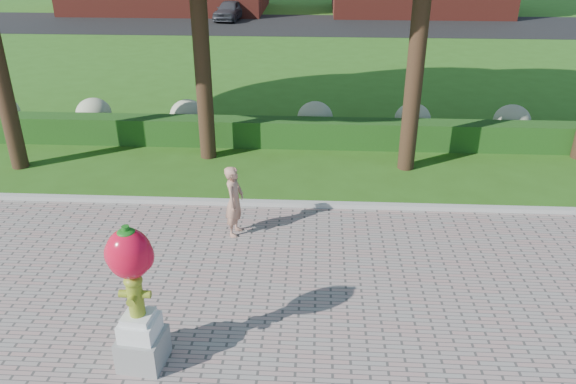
# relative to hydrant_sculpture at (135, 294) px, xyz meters

# --- Properties ---
(ground) EXTENTS (100.00, 100.00, 0.00)m
(ground) POSITION_rel_hydrant_sculpture_xyz_m (1.46, 2.26, -1.30)
(ground) COLOR #2C5A16
(ground) RESTS_ON ground
(curb) EXTENTS (40.00, 0.18, 0.15)m
(curb) POSITION_rel_hydrant_sculpture_xyz_m (1.46, 5.26, -1.22)
(curb) COLOR #ADADA5
(curb) RESTS_ON ground
(lawn_hedge) EXTENTS (24.00, 0.70, 0.80)m
(lawn_hedge) POSITION_rel_hydrant_sculpture_xyz_m (1.46, 9.26, -0.90)
(lawn_hedge) COLOR #194213
(lawn_hedge) RESTS_ON ground
(hydrangea_row) EXTENTS (20.10, 1.10, 0.99)m
(hydrangea_row) POSITION_rel_hydrant_sculpture_xyz_m (2.03, 10.26, -0.75)
(hydrangea_row) COLOR #B2B68B
(hydrangea_row) RESTS_ON ground
(street) EXTENTS (50.00, 8.00, 0.02)m
(street) POSITION_rel_hydrant_sculpture_xyz_m (1.46, 30.26, -1.29)
(street) COLOR black
(street) RESTS_ON ground
(hydrant_sculpture) EXTENTS (0.71, 0.71, 2.37)m
(hydrant_sculpture) POSITION_rel_hydrant_sculpture_xyz_m (0.00, 0.00, 0.00)
(hydrant_sculpture) COLOR gray
(hydrant_sculpture) RESTS_ON walkway
(woman) EXTENTS (0.47, 0.62, 1.55)m
(woman) POSITION_rel_hydrant_sculpture_xyz_m (0.85, 3.93, -0.48)
(woman) COLOR tan
(woman) RESTS_ON walkway
(parked_car) EXTENTS (2.06, 3.92, 1.27)m
(parked_car) POSITION_rel_hydrant_sculpture_xyz_m (-3.41, 31.89, -0.64)
(parked_car) COLOR #44454C
(parked_car) RESTS_ON street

